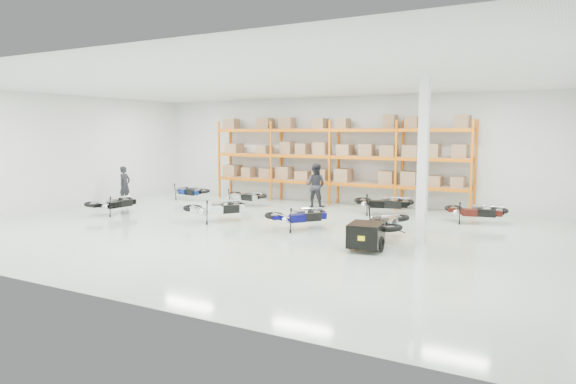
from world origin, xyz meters
The scene contains 14 objects.
room centered at (0.00, 0.00, 2.25)m, with size 18.00×18.00×18.00m.
pallet_rack centered at (0.00, 6.45, 2.26)m, with size 11.28×0.98×3.62m.
structural_column centered at (5.20, 0.50, 2.25)m, with size 0.25×0.25×4.50m, color white.
moto_blue_centre centered at (1.34, 0.67, 0.54)m, with size 0.79×1.78×1.09m, color #090855, non-canonical shape.
moto_silver_left centered at (-1.77, 0.62, 0.58)m, with size 0.84×1.89×1.15m, color silver, non-canonical shape.
moto_black_far_left centered at (-6.05, 0.00, 0.53)m, with size 0.77×1.73×1.06m, color black, non-canonical shape.
moto_touring_right centered at (4.21, 0.47, 0.60)m, with size 0.87×1.96×1.20m, color black, non-canonical shape.
trailer centered at (4.21, -1.13, 0.42)m, with size 0.92×1.73×0.71m.
moto_back_a centered at (-6.17, 4.56, 0.52)m, with size 0.76×1.71×1.04m, color navy, non-canonical shape.
moto_back_b centered at (-3.08, 4.29, 0.50)m, with size 0.72×1.63×0.99m, color #A0A5A9, non-canonical shape.
moto_back_c centered at (2.76, 4.68, 0.57)m, with size 0.84×1.88×1.15m, color black, non-canonical shape.
moto_back_d centered at (6.03, 4.45, 0.53)m, with size 0.77×1.73×1.06m, color #3C0F0C, non-canonical shape.
person_left centered at (-7.80, 2.27, 0.80)m, with size 0.58×0.38×1.60m, color black.
person_back centered at (-0.27, 5.23, 0.89)m, with size 0.86×0.67×1.78m, color black.
Camera 1 is at (8.63, -13.38, 3.02)m, focal length 32.00 mm.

